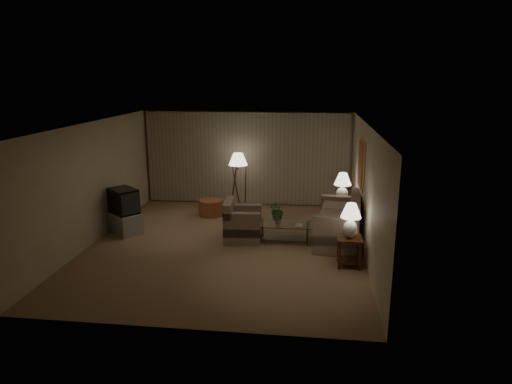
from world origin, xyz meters
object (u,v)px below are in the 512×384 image
ottoman (211,208)px  armchair (243,224)px  tv_cabinet (125,223)px  floor_lamp (238,180)px  table_lamp_far (343,185)px  coffee_table (284,229)px  table_lamp_near (351,217)px  sofa (338,224)px  side_table_far (341,210)px  crt_tv (123,201)px  vase (278,220)px  side_table_near (349,247)px

ottoman → armchair: bearing=-56.9°
tv_cabinet → ottoman: size_ratio=1.55×
floor_lamp → ottoman: (-0.65, -0.63, -0.63)m
armchair → ottoman: (-1.14, 1.74, -0.15)m
table_lamp_far → armchair: bearing=-149.3°
coffee_table → ottoman: bearing=140.5°
floor_lamp → table_lamp_near: bearing=-52.2°
sofa → side_table_far: 1.26m
table_lamp_far → tv_cabinet: table_lamp_far is taller
table_lamp_near → tv_cabinet: 5.43m
crt_tv → vase: size_ratio=6.13×
side_table_near → vase: size_ratio=4.33×
armchair → side_table_near: (2.32, -1.23, 0.04)m
sofa → crt_tv: (-5.05, 0.00, 0.38)m
table_lamp_near → crt_tv: bearing=165.4°
side_table_near → tv_cabinet: bearing=165.4°
sofa → armchair: bearing=-80.4°
sofa → ottoman: 3.68m
floor_lamp → vase: bearing=-61.3°
sofa → floor_lamp: (-2.65, 2.25, 0.42)m
side_table_near → vase: 1.96m
side_table_far → vase: size_ratio=4.33×
side_table_far → vase: bearing=-138.2°
table_lamp_near → table_lamp_far: size_ratio=0.94×
tv_cabinet → floor_lamp: 3.35m
sofa → side_table_near: 1.36m
table_lamp_near → floor_lamp: (-2.80, 3.60, -0.17)m
armchair → table_lamp_near: size_ratio=1.43×
table_lamp_far → ottoman: size_ratio=1.14×
table_lamp_far → vase: size_ratio=5.36×
armchair → table_lamp_near: bearing=-122.1°
armchair → tv_cabinet: 2.89m
coffee_table → ottoman: size_ratio=1.83×
table_lamp_far → crt_tv: size_ratio=0.87×
crt_tv → sofa: bearing=40.5°
table_lamp_near → ottoman: table_lamp_near is taller
coffee_table → tv_cabinet: (-3.84, 0.10, -0.03)m
sofa → coffee_table: size_ratio=1.77×
armchair → crt_tv: bearing=83.3°
armchair → side_table_far: size_ratio=1.66×
coffee_table → vase: size_ratio=8.60×
side_table_far → table_lamp_far: (0.00, -0.00, 0.65)m
floor_lamp → vase: floor_lamp is taller
floor_lamp → vase: size_ratio=11.62×
side_table_far → side_table_near: bearing=-90.0°
coffee_table → tv_cabinet: size_ratio=1.19×
tv_cabinet → sofa: bearing=40.5°
crt_tv → floor_lamp: floor_lamp is taller
side_table_far → coffee_table: bearing=-135.2°
side_table_near → coffee_table: bearing=137.4°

